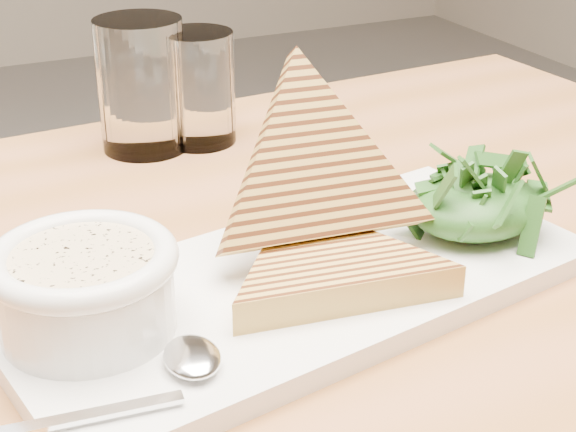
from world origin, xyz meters
name	(u,v)px	position (x,y,z in m)	size (l,w,h in m)	color
table_top	(232,315)	(0.13, -0.21, 0.72)	(1.08, 0.72, 0.04)	#AA6A3F
table_leg_br	(488,350)	(0.62, 0.10, 0.35)	(0.06, 0.06, 0.70)	#AA6A3F
platter	(301,286)	(0.17, -0.23, 0.74)	(0.39, 0.18, 0.02)	white
soup_bowl	(87,300)	(0.03, -0.24, 0.77)	(0.10, 0.10, 0.04)	white
soup	(82,262)	(0.03, -0.24, 0.80)	(0.09, 0.09, 0.01)	beige
bowl_rim	(82,259)	(0.03, -0.24, 0.80)	(0.11, 0.11, 0.01)	white
sandwich_flat	(329,267)	(0.18, -0.25, 0.76)	(0.17, 0.17, 0.02)	#B98D3F
sandwich_lean	(315,175)	(0.19, -0.20, 0.81)	(0.17, 0.17, 0.09)	#B98D3F
salad_base	(477,207)	(0.31, -0.23, 0.77)	(0.10, 0.08, 0.04)	black
arugula_pile	(478,197)	(0.31, -0.23, 0.78)	(0.11, 0.10, 0.05)	#397129
spoon_bowl	(192,357)	(0.07, -0.30, 0.76)	(0.03, 0.04, 0.01)	silver
spoon_handle	(78,418)	(0.00, -0.32, 0.75)	(0.11, 0.01, 0.00)	silver
glass_near	(142,85)	(0.15, 0.07, 0.80)	(0.08, 0.08, 0.12)	white
glass_far	(198,88)	(0.21, 0.06, 0.79)	(0.07, 0.07, 0.10)	white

